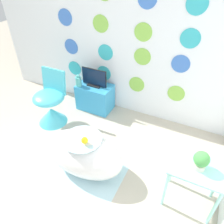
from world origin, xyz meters
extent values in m
plane|color=#BCB29E|center=(0.00, 0.00, 0.00)|extent=(12.00, 12.00, 0.00)
cube|color=white|center=(0.00, 2.14, 1.30)|extent=(4.39, 0.04, 2.60)
cylinder|color=#33B2BF|center=(-0.86, 2.11, 0.54)|extent=(0.25, 0.01, 0.25)
cylinder|color=#33B2BF|center=(-0.29, 2.11, 0.58)|extent=(0.25, 0.01, 0.25)
cylinder|color=#8CCC4C|center=(0.27, 2.11, 0.51)|extent=(0.25, 0.01, 0.25)
cylinder|color=#8CCC4C|center=(0.88, 2.11, 0.52)|extent=(0.25, 0.01, 0.25)
cylinder|color=#3F72CC|center=(-0.88, 2.11, 0.92)|extent=(0.25, 0.01, 0.25)
cylinder|color=#33B2BF|center=(-0.26, 2.11, 0.93)|extent=(0.25, 0.01, 0.25)
cylinder|color=#8CCC4C|center=(0.32, 2.11, 0.97)|extent=(0.25, 0.01, 0.25)
cylinder|color=#3F72CC|center=(0.86, 2.11, 0.97)|extent=(0.25, 0.01, 0.25)
cylinder|color=#3F72CC|center=(-0.93, 2.11, 1.36)|extent=(0.25, 0.01, 0.25)
cylinder|color=#8CCC4C|center=(-0.33, 2.11, 1.34)|extent=(0.25, 0.01, 0.25)
cylinder|color=#8CCC4C|center=(0.31, 2.11, 1.31)|extent=(0.25, 0.01, 0.25)
cylinder|color=#33B2BF|center=(0.91, 2.11, 1.31)|extent=(0.25, 0.01, 0.25)
cylinder|color=#33B2BF|center=(0.90, 2.11, 1.70)|extent=(0.25, 0.01, 0.25)
cube|color=silver|center=(0.11, 0.66, 0.00)|extent=(1.06, 0.69, 0.01)
ellipsoid|color=white|center=(0.15, 0.75, 0.26)|extent=(0.97, 0.54, 0.52)
cylinder|color=#B2DBEA|center=(0.15, 0.75, 0.50)|extent=(0.44, 0.44, 0.01)
sphere|color=yellow|center=(0.22, 0.69, 0.56)|extent=(0.07, 0.07, 0.07)
sphere|color=yellow|center=(0.22, 0.68, 0.59)|extent=(0.05, 0.05, 0.05)
cone|color=orange|center=(0.22, 0.66, 0.59)|extent=(0.02, 0.02, 0.02)
cone|color=#4CC6DB|center=(-0.78, 1.30, 0.12)|extent=(0.44, 0.44, 0.25)
ellipsoid|color=#4CC6DB|center=(-0.78, 1.30, 0.45)|extent=(0.46, 0.46, 0.16)
cube|color=#4CC6DB|center=(-0.78, 1.47, 0.64)|extent=(0.39, 0.09, 0.37)
cube|color=#389ED6|center=(-0.36, 1.91, 0.22)|extent=(0.56, 0.35, 0.44)
cube|color=white|center=(-0.36, 1.74, 0.30)|extent=(0.48, 0.01, 0.12)
cube|color=black|center=(-0.36, 1.91, 0.45)|extent=(0.22, 0.12, 0.02)
cube|color=black|center=(-0.36, 1.92, 0.58)|extent=(0.42, 0.01, 0.28)
cube|color=#0F1E38|center=(-0.36, 1.91, 0.58)|extent=(0.40, 0.01, 0.26)
cylinder|color=#51B2AD|center=(-0.58, 1.80, 0.51)|extent=(0.09, 0.09, 0.16)
cylinder|color=#51B2AD|center=(-0.58, 1.80, 0.61)|extent=(0.05, 0.05, 0.03)
cube|color=#99E0D8|center=(1.37, 0.86, 0.54)|extent=(0.51, 0.38, 0.02)
cylinder|color=#99E0D8|center=(1.14, 0.70, 0.26)|extent=(0.03, 0.03, 0.53)
cylinder|color=#99E0D8|center=(1.60, 0.70, 0.26)|extent=(0.03, 0.03, 0.53)
cylinder|color=#99E0D8|center=(1.14, 1.02, 0.26)|extent=(0.03, 0.03, 0.53)
cylinder|color=#99E0D8|center=(1.60, 1.02, 0.26)|extent=(0.03, 0.03, 0.53)
cylinder|color=beige|center=(1.37, 0.86, 0.58)|extent=(0.11, 0.11, 0.06)
sphere|color=#4C9E4C|center=(1.37, 0.86, 0.68)|extent=(0.15, 0.15, 0.15)
camera|label=1|loc=(1.21, -0.67, 2.22)|focal=35.00mm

